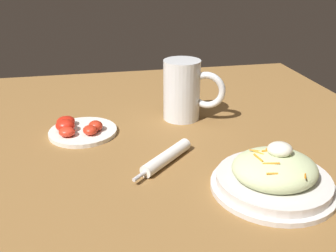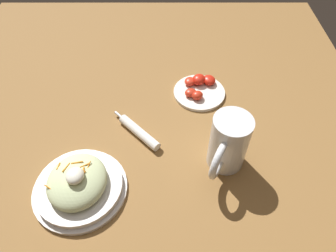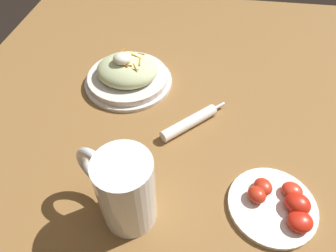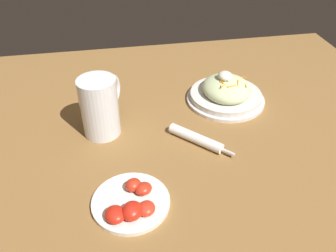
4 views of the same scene
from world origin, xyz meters
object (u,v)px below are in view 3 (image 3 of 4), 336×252
at_px(napkin_roll, 190,122).
at_px(tomato_plate, 278,204).
at_px(salad_plate, 128,74).
at_px(beer_mug, 125,193).

bearing_deg(napkin_roll, tomato_plate, -45.30).
relative_size(salad_plate, tomato_plate, 1.40).
height_order(beer_mug, tomato_plate, beer_mug).
bearing_deg(tomato_plate, salad_plate, 138.46).
bearing_deg(napkin_roll, beer_mug, -111.42).
xyz_separation_m(beer_mug, tomato_plate, (0.28, 0.05, -0.06)).
bearing_deg(salad_plate, tomato_plate, -41.54).
bearing_deg(napkin_roll, salad_plate, 142.82).
bearing_deg(tomato_plate, beer_mug, -169.74).
xyz_separation_m(salad_plate, napkin_roll, (0.18, -0.14, -0.02)).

